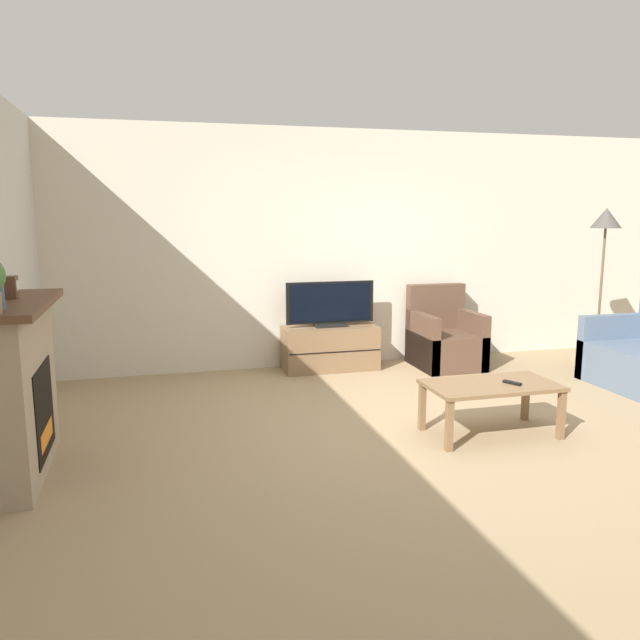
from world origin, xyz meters
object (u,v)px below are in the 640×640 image
(mantel_clock, at_px, (12,287))
(floor_lamp, at_px, (605,230))
(coffee_table, at_px, (491,390))
(remote, at_px, (512,383))
(tv, at_px, (330,306))
(tv_stand, at_px, (330,348))
(armchair, at_px, (444,341))
(fireplace, at_px, (13,388))

(mantel_clock, height_order, floor_lamp, floor_lamp)
(coffee_table, distance_m, remote, 0.17)
(tv, height_order, remote, tv)
(tv_stand, distance_m, coffee_table, 2.46)
(floor_lamp, bearing_deg, coffee_table, -144.59)
(armchair, xyz_separation_m, remote, (-0.52, -2.24, 0.14))
(tv, distance_m, floor_lamp, 3.17)
(mantel_clock, bearing_deg, remote, -5.29)
(remote, bearing_deg, mantel_clock, 147.53)
(remote, bearing_deg, armchair, 49.81)
(fireplace, relative_size, floor_lamp, 0.73)
(tv, bearing_deg, armchair, -8.21)
(armchair, xyz_separation_m, coffee_table, (-0.66, -2.18, 0.07))
(fireplace, height_order, armchair, fireplace)
(tv, height_order, armchair, tv)
(armchair, relative_size, floor_lamp, 0.51)
(floor_lamp, bearing_deg, fireplace, -165.56)
(mantel_clock, distance_m, floor_lamp, 5.96)
(mantel_clock, distance_m, armchair, 4.67)
(tv, xyz_separation_m, remote, (0.81, -2.43, -0.30))
(mantel_clock, bearing_deg, tv, 36.48)
(fireplace, xyz_separation_m, armchair, (4.17, 2.03, -0.31))
(tv, xyz_separation_m, floor_lamp, (2.97, -0.73, 0.85))
(tv_stand, xyz_separation_m, coffee_table, (0.66, -2.37, 0.12))
(fireplace, height_order, coffee_table, fireplace)
(remote, bearing_deg, tv, 81.22)
(tv, bearing_deg, remote, -71.60)
(mantel_clock, xyz_separation_m, coffee_table, (3.49, -0.28, -0.90))
(fireplace, height_order, tv, fireplace)
(tv_stand, height_order, coffee_table, tv_stand)
(fireplace, xyz_separation_m, mantel_clock, (0.02, 0.13, 0.66))
(fireplace, bearing_deg, tv_stand, 38.02)
(armchair, distance_m, remote, 2.30)
(fireplace, xyz_separation_m, tv, (2.85, 2.22, 0.13))
(tv_stand, xyz_separation_m, tv, (0.00, -0.00, 0.48))
(mantel_clock, relative_size, tv, 0.15)
(armchair, bearing_deg, remote, -103.02)
(tv_stand, relative_size, armchair, 1.15)
(tv, bearing_deg, fireplace, -142.00)
(mantel_clock, height_order, tv, mantel_clock)
(mantel_clock, bearing_deg, armchair, 24.59)
(armchair, height_order, coffee_table, armchair)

